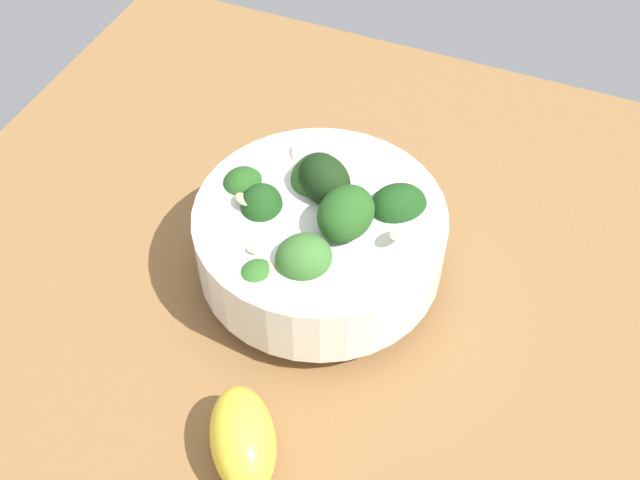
# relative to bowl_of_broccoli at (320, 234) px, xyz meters

# --- Properties ---
(ground_plane) EXTENTS (0.72, 0.72, 0.04)m
(ground_plane) POSITION_rel_bowl_of_broccoli_xyz_m (-0.03, 0.05, -0.07)
(ground_plane) COLOR brown
(bowl_of_broccoli) EXTENTS (0.18, 0.18, 0.10)m
(bowl_of_broccoli) POSITION_rel_bowl_of_broccoli_xyz_m (0.00, 0.00, 0.00)
(bowl_of_broccoli) COLOR white
(bowl_of_broccoli) RESTS_ON ground_plane
(lemon_wedge) EXTENTS (0.07, 0.08, 0.05)m
(lemon_wedge) POSITION_rel_bowl_of_broccoli_xyz_m (-0.01, 0.16, -0.02)
(lemon_wedge) COLOR yellow
(lemon_wedge) RESTS_ON ground_plane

